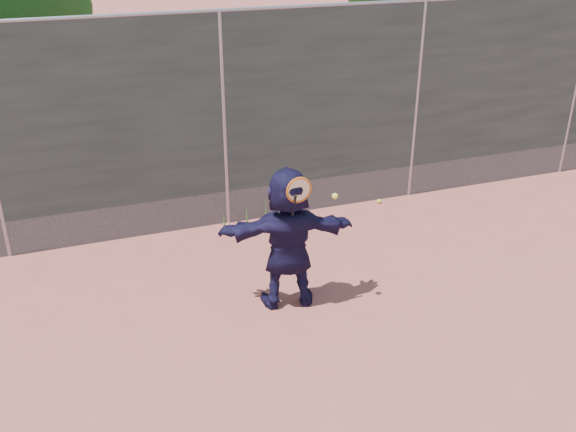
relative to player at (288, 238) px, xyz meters
name	(u,v)px	position (x,y,z in m)	size (l,w,h in m)	color
ground	(318,365)	(-0.11, -1.21, -0.84)	(80.00, 80.00, 0.00)	#9E4C42
player	(288,238)	(0.00, 0.00, 0.00)	(1.55, 0.49, 1.67)	black
ball_ground	(379,201)	(2.28, 2.14, -0.80)	(0.07, 0.07, 0.07)	#CAE833
fence	(224,118)	(-0.11, 2.29, 0.75)	(20.00, 0.06, 3.03)	#38423D
swing_action	(302,192)	(0.09, -0.20, 0.63)	(0.60, 0.13, 0.51)	#C15412
weed_clump	(250,214)	(0.18, 2.18, -0.70)	(0.68, 0.07, 0.30)	#387226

